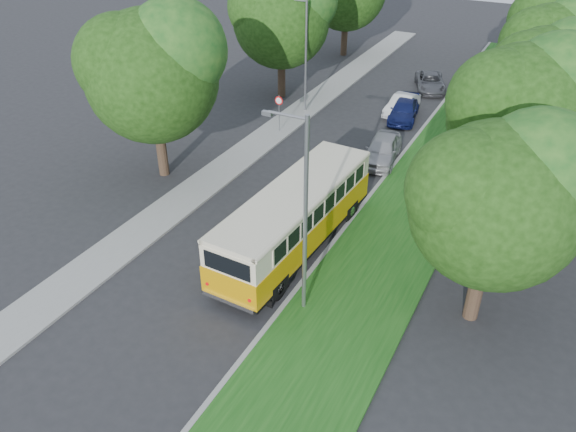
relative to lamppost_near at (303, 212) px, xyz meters
The scene contains 13 objects.
ground 6.56m from the lamppost_near, 149.28° to the left, with size 120.00×120.00×0.00m, color #272729.
curb 8.66m from the lamppost_near, 94.62° to the left, with size 0.20×70.00×0.15m, color gray.
grass_verge 8.82m from the lamppost_near, 76.91° to the left, with size 4.50×70.00×0.13m, color #184E15.
sidewalk 12.49m from the lamppost_near, 140.22° to the left, with size 2.20×70.00×0.12m, color gray.
treeline 20.58m from the lamppost_near, 92.96° to the left, with size 24.27×41.91×9.46m.
lamppost_near is the anchor object (origin of this frame).
lamppost_far 20.53m from the lamppost_near, 115.71° to the left, with size 1.71×0.16×7.50m.
warning_sign 17.10m from the lamppost_near, 121.02° to the left, with size 0.56×0.10×2.50m.
vintage_bus 4.93m from the lamppost_near, 120.37° to the left, with size 2.65×10.28×3.05m, color #DE9907, non-canonical shape.
car_silver 14.15m from the lamppost_near, 96.24° to the left, with size 1.77×4.40×1.50m, color #A5A5A9.
car_white 21.71m from the lamppost_near, 97.32° to the left, with size 1.35×3.86×1.27m, color white.
car_blue 20.80m from the lamppost_near, 96.45° to the left, with size 1.73×4.27×1.24m, color #121A51.
car_grey 27.24m from the lamppost_near, 94.84° to the left, with size 2.04×4.42×1.23m, color #515258.
Camera 1 is at (11.37, -17.52, 14.66)m, focal length 35.00 mm.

